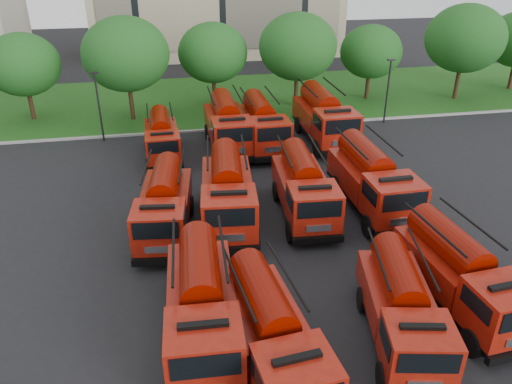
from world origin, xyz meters
TOP-DOWN VIEW (x-y plane):
  - ground at (0.00, 0.00)m, footprint 140.00×140.00m
  - lawn at (0.00, 26.00)m, footprint 70.00×16.00m
  - curb at (0.00, 17.90)m, footprint 70.00×0.30m
  - tree_1 at (-16.00, 23.00)m, footprint 5.71×5.71m
  - tree_2 at (-8.00, 21.50)m, footprint 6.72×6.72m
  - tree_3 at (-1.00, 24.00)m, footprint 5.88×5.88m
  - tree_4 at (6.00, 22.50)m, footprint 6.55×6.55m
  - tree_5 at (13.00, 23.50)m, footprint 5.46×5.46m
  - tree_6 at (21.00, 22.00)m, footprint 6.89×6.89m
  - lamp_post_0 at (-10.00, 17.20)m, footprint 0.60×0.25m
  - lamp_post_1 at (12.00, 17.20)m, footprint 0.60×0.25m
  - fire_truck_0 at (-4.63, -4.50)m, footprint 2.93×7.32m
  - fire_truck_1 at (-2.44, -6.35)m, footprint 3.09×7.01m
  - fire_truck_2 at (2.52, -5.83)m, footprint 3.48×6.79m
  - fire_truck_3 at (5.68, -4.47)m, footprint 3.00×7.09m
  - fire_truck_4 at (-5.78, 3.46)m, footprint 3.21×7.19m
  - fire_truck_5 at (-2.53, 3.97)m, footprint 3.36×7.79m
  - fire_truck_6 at (1.54, 3.95)m, footprint 2.99×7.29m
  - fire_truck_7 at (5.36, 3.93)m, footprint 2.92×7.66m
  - fire_truck_8 at (-5.73, 13.28)m, footprint 2.45×6.37m
  - fire_truck_9 at (-1.17, 14.13)m, footprint 2.83×7.64m
  - fire_truck_10 at (1.27, 13.89)m, footprint 2.84×7.46m
  - fire_truck_11 at (5.89, 14.21)m, footprint 3.00×8.04m
  - firefighter_4 at (-3.88, -1.85)m, footprint 1.04×0.84m
  - firefighter_5 at (6.73, 4.10)m, footprint 1.62×1.10m

SIDE VIEW (x-z plane):
  - ground at x=0.00m, z-range 0.00..0.00m
  - firefighter_4 at x=-3.88m, z-range -0.92..0.92m
  - firefighter_5 at x=6.73m, z-range -0.80..0.80m
  - lawn at x=0.00m, z-range 0.00..0.12m
  - curb at x=0.00m, z-range 0.00..0.14m
  - fire_truck_8 at x=-5.73m, z-range 0.01..2.88m
  - fire_truck_2 at x=2.52m, z-range 0.01..2.96m
  - fire_truck_1 at x=-2.44m, z-range 0.01..3.10m
  - fire_truck_3 at x=5.68m, z-range 0.01..3.16m
  - fire_truck_4 at x=-5.78m, z-range 0.01..3.18m
  - fire_truck_6 at x=1.54m, z-range 0.01..3.26m
  - fire_truck_0 at x=-4.63m, z-range 0.01..3.29m
  - fire_truck_10 at x=1.27m, z-range 0.01..3.38m
  - fire_truck_5 at x=-2.53m, z-range 0.01..3.45m
  - fire_truck_7 at x=5.36m, z-range 0.01..3.48m
  - fire_truck_9 at x=-1.17m, z-range 0.01..3.48m
  - fire_truck_11 at x=5.89m, z-range 0.01..3.66m
  - lamp_post_0 at x=-10.00m, z-range 0.34..5.45m
  - lamp_post_1 at x=12.00m, z-range 0.34..5.45m
  - tree_5 at x=13.00m, z-range 1.01..7.69m
  - tree_1 at x=-16.00m, z-range 1.06..8.04m
  - tree_3 at x=-1.00m, z-range 1.09..8.28m
  - tree_4 at x=6.00m, z-range 1.21..9.23m
  - tree_2 at x=-8.00m, z-range 1.25..9.46m
  - tree_6 at x=21.00m, z-range 1.28..9.70m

